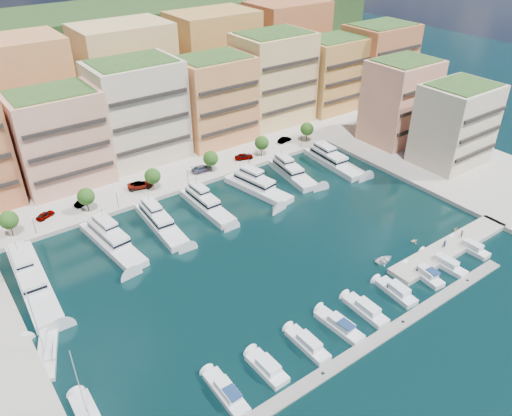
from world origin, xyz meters
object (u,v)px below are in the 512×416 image
Objects in this scene: car_2 at (140,185)px; car_3 at (202,168)px; tree_0 at (9,220)px; person_1 at (461,234)px; car_0 at (45,215)px; person_0 at (444,244)px; tender_3 at (455,229)px; tender_1 at (414,241)px; tender_0 at (384,260)px; yacht_0 at (31,277)px; cruiser_9 at (471,248)px; car_1 at (83,202)px; tree_3 at (211,158)px; cruiser_3 at (308,345)px; lamppost_2 at (188,174)px; cruiser_1 at (226,393)px; cruiser_2 at (267,369)px; lamppost_0 at (33,222)px; lamppost_4 at (301,138)px; tree_5 at (307,129)px; cruiser_6 at (397,292)px; car_5 at (284,140)px; car_4 at (244,156)px; tree_4 at (262,143)px; yacht_4 at (256,187)px; tree_1 at (86,196)px; yacht_2 at (159,221)px; yacht_6 at (332,160)px; cruiser_5 at (366,310)px; sailboat_1 at (47,355)px; yacht_5 at (291,172)px; lamppost_1 at (117,196)px; cruiser_8 at (444,264)px; cruiser_7 at (425,275)px; tree_2 at (153,176)px; lamppost_3 at (248,155)px; yacht_1 at (111,241)px; cruiser_4 at (340,326)px.

car_2 is 1.09× the size of car_3.
tree_0 is 3.52× the size of person_1.
car_0 is 2.30× the size of person_0.
tender_1 is (-10.69, 2.33, 0.04)m from tender_3.
yacht_0 is at bearing 63.27° from tender_0.
cruiser_9 is 1.91× the size of car_1.
tree_3 is 61.03m from cruiser_3.
tender_0 is at bearing -71.30° from lamppost_2.
cruiser_2 is (7.29, 0.04, -0.02)m from cruiser_1.
lamppost_0 is 1.00× the size of lamppost_4.
tree_5 is 0.21× the size of yacht_0.
tree_3 reaches higher than cruiser_6.
tree_3 is at bearing -117.17° from car_1.
tender_1 is at bearing -26.37° from yacht_0.
car_5 is (-1.41, 5.62, -2.10)m from lamppost_4.
car_4 is (-21.15, 1.00, -2.92)m from tree_5.
person_1 is at bearing -27.09° from yacht_0.
car_2 is (30.68, 19.35, 0.63)m from yacht_0.
tree_4 is at bearing -79.63° from car_2.
car_2 reaches higher than car_0.
car_3 is (16.44, 59.70, 1.25)m from cruiser_3.
car_5 is (22.04, 16.48, 0.63)m from yacht_4.
tree_1 reaches higher than car_2.
yacht_2 reaches higher than tender_1.
yacht_6 is 44.71m from cruiser_9.
car_3 is (-17.79, 1.61, -2.94)m from tree_4.
cruiser_5 is 2.14× the size of car_1.
car_5 is at bearing 98.66° from yacht_6.
car_0 is (-45.10, 16.02, 0.62)m from yacht_4.
car_0 is at bearing 73.73° from sailboat_1.
cruiser_2 is 0.87× the size of cruiser_5.
person_0 reaches higher than car_3.
yacht_5 is 13.03m from yacht_6.
lamppost_1 is 0.45× the size of cruiser_8.
yacht_0 reaches higher than tender_0.
lamppost_0 reaches higher than person_1.
car_1 reaches higher than tender_1.
car_4 reaches higher than car_5.
yacht_4 is 3.22× the size of car_2.
yacht_6 is 48.20m from cruiser_7.
tree_2 is 68.73m from tender_3.
tree_1 is at bearing 176.87° from lamppost_3.
tender_0 is (26.49, 7.75, -0.14)m from cruiser_3.
yacht_6 is at bearing -45.61° from person_0.
yacht_1 is 2.79× the size of cruiser_2.
car_0 is 67.14m from car_5.
yacht_2 reaches higher than cruiser_4.
sailboat_1 is 2.19× the size of car_2.
yacht_0 is 50.44m from car_3.
tree_5 is 76.91m from cruiser_3.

